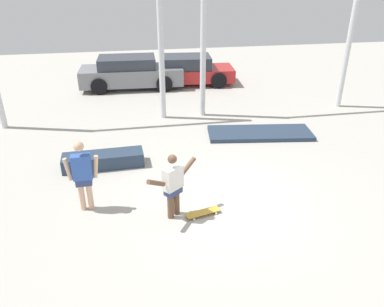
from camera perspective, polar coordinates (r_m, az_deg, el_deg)
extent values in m
plane|color=#B2ADA3|center=(8.78, 4.44, -7.21)|extent=(36.00, 36.00, 0.00)
cylinder|color=brown|center=(8.05, -3.31, -7.67)|extent=(0.13, 0.13, 0.70)
cylinder|color=brown|center=(8.16, -2.38, -7.13)|extent=(0.13, 0.13, 0.70)
cube|color=navy|center=(7.95, -2.89, -5.65)|extent=(0.42, 0.39, 0.15)
cube|color=silver|center=(7.79, -2.94, -3.73)|extent=(0.48, 0.44, 0.50)
sphere|color=brown|center=(7.57, -3.02, -0.87)|extent=(0.19, 0.19, 0.19)
cylinder|color=brown|center=(7.46, -5.50, -4.50)|extent=(0.42, 0.36, 0.32)
cylinder|color=brown|center=(8.04, -0.60, -1.94)|extent=(0.42, 0.36, 0.32)
cube|color=gold|center=(8.28, 1.71, -8.92)|extent=(0.81, 0.39, 0.01)
cylinder|color=silver|center=(8.48, 3.02, -8.33)|extent=(0.06, 0.04, 0.05)
cylinder|color=silver|center=(8.32, 3.70, -9.11)|extent=(0.06, 0.04, 0.05)
cylinder|color=silver|center=(8.29, -0.30, -9.20)|extent=(0.06, 0.04, 0.05)
cylinder|color=silver|center=(8.13, 0.33, -10.01)|extent=(0.06, 0.04, 0.05)
cube|color=#28384C|center=(10.39, -13.35, -0.97)|extent=(2.17, 0.71, 0.39)
cube|color=#28384C|center=(12.28, 10.30, 3.07)|extent=(3.43, 1.62, 0.13)
cylinder|color=silver|center=(12.92, -4.78, 16.69)|extent=(0.20, 0.20, 5.35)
cylinder|color=silver|center=(13.13, 1.73, 16.93)|extent=(0.20, 0.20, 5.35)
cylinder|color=silver|center=(15.18, 22.98, 16.27)|extent=(0.20, 0.20, 5.35)
cube|color=slate|center=(17.19, -9.15, 11.68)|extent=(4.51, 1.88, 0.72)
cube|color=#2D333D|center=(17.05, -9.91, 13.56)|extent=(2.51, 1.66, 0.46)
cylinder|color=black|center=(18.07, -4.63, 11.97)|extent=(0.70, 0.25, 0.69)
cylinder|color=black|center=(16.47, -4.24, 10.53)|extent=(0.70, 0.25, 0.69)
cylinder|color=black|center=(18.13, -13.53, 11.38)|extent=(0.70, 0.25, 0.69)
cylinder|color=black|center=(16.53, -13.96, 9.89)|extent=(0.70, 0.25, 0.69)
cube|color=red|center=(17.59, -0.38, 12.07)|extent=(4.11, 2.01, 0.56)
cube|color=#2D333D|center=(17.45, -0.92, 13.78)|extent=(2.31, 1.72, 0.53)
cylinder|color=black|center=(18.54, 3.29, 12.40)|extent=(0.71, 0.28, 0.70)
cylinder|color=black|center=(16.99, 4.09, 11.05)|extent=(0.71, 0.28, 0.70)
cylinder|color=black|center=(18.35, -4.52, 12.21)|extent=(0.71, 0.28, 0.70)
cylinder|color=black|center=(16.78, -4.41, 10.84)|extent=(0.71, 0.28, 0.70)
cylinder|color=#DBAD89|center=(8.61, -15.32, -5.87)|extent=(0.12, 0.12, 0.78)
cylinder|color=#DBAD89|center=(8.63, -16.47, -5.97)|extent=(0.12, 0.12, 0.78)
cube|color=navy|center=(8.45, -16.16, -4.07)|extent=(0.35, 0.21, 0.17)
cube|color=#3359B2|center=(8.29, -16.46, -2.00)|extent=(0.41, 0.22, 0.56)
sphere|color=#DBAD89|center=(8.08, -16.90, 1.05)|extent=(0.22, 0.22, 0.22)
cylinder|color=#DBAD89|center=(8.28, -14.48, -1.95)|extent=(0.17, 0.10, 0.53)
cylinder|color=#DBAD89|center=(8.33, -18.40, -2.31)|extent=(0.17, 0.10, 0.53)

